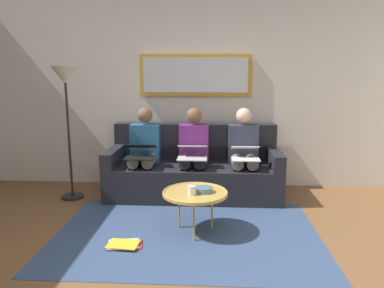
{
  "coord_description": "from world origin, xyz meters",
  "views": [
    {
      "loc": [
        -0.24,
        2.53,
        1.56
      ],
      "look_at": [
        0.0,
        -1.7,
        0.75
      ],
      "focal_mm": 34.05,
      "sensor_mm": 36.0,
      "label": 1
    }
  ],
  "objects_px": {
    "coffee_table": "(195,193)",
    "person_middle": "(194,150)",
    "cup": "(191,190)",
    "person_right": "(144,149)",
    "framed_mirror": "(195,75)",
    "couch": "(194,171)",
    "standing_lamp": "(66,90)",
    "laptop_white": "(245,153)",
    "bowl": "(204,190)",
    "laptop_silver": "(193,152)",
    "magazine_stack": "(124,244)",
    "laptop_black": "(141,151)",
    "person_left": "(244,150)"
  },
  "relations": [
    {
      "from": "coffee_table",
      "to": "person_middle",
      "type": "xyz_separation_m",
      "value": [
        0.08,
        -1.15,
        0.2
      ]
    },
    {
      "from": "cup",
      "to": "person_right",
      "type": "relative_size",
      "value": 0.08
    },
    {
      "from": "framed_mirror",
      "to": "person_right",
      "type": "height_order",
      "value": "framed_mirror"
    },
    {
      "from": "couch",
      "to": "standing_lamp",
      "type": "relative_size",
      "value": 1.33
    },
    {
      "from": "standing_lamp",
      "to": "framed_mirror",
      "type": "bearing_deg",
      "value": -157.06
    },
    {
      "from": "laptop_white",
      "to": "standing_lamp",
      "type": "relative_size",
      "value": 0.22
    },
    {
      "from": "framed_mirror",
      "to": "bowl",
      "type": "height_order",
      "value": "framed_mirror"
    },
    {
      "from": "person_middle",
      "to": "person_right",
      "type": "bearing_deg",
      "value": 0.0
    },
    {
      "from": "laptop_silver",
      "to": "person_right",
      "type": "distance_m",
      "value": 0.68
    },
    {
      "from": "coffee_table",
      "to": "person_middle",
      "type": "height_order",
      "value": "person_middle"
    },
    {
      "from": "bowl",
      "to": "magazine_stack",
      "type": "xyz_separation_m",
      "value": [
        0.72,
        0.35,
        -0.43
      ]
    },
    {
      "from": "standing_lamp",
      "to": "laptop_silver",
      "type": "bearing_deg",
      "value": 178.55
    },
    {
      "from": "person_right",
      "to": "bowl",
      "type": "bearing_deg",
      "value": 125.02
    },
    {
      "from": "cup",
      "to": "laptop_white",
      "type": "bearing_deg",
      "value": -120.72
    },
    {
      "from": "couch",
      "to": "cup",
      "type": "relative_size",
      "value": 24.44
    },
    {
      "from": "person_middle",
      "to": "laptop_black",
      "type": "relative_size",
      "value": 2.97
    },
    {
      "from": "cup",
      "to": "person_left",
      "type": "xyz_separation_m",
      "value": [
        -0.59,
        -1.24,
        0.14
      ]
    },
    {
      "from": "person_left",
      "to": "magazine_stack",
      "type": "relative_size",
      "value": 3.37
    },
    {
      "from": "laptop_silver",
      "to": "magazine_stack",
      "type": "height_order",
      "value": "laptop_silver"
    },
    {
      "from": "framed_mirror",
      "to": "coffee_table",
      "type": "xyz_separation_m",
      "value": [
        -0.08,
        1.61,
        -1.14
      ]
    },
    {
      "from": "couch",
      "to": "person_right",
      "type": "height_order",
      "value": "person_right"
    },
    {
      "from": "person_middle",
      "to": "laptop_silver",
      "type": "xyz_separation_m",
      "value": [
        0.0,
        0.24,
        0.02
      ]
    },
    {
      "from": "laptop_white",
      "to": "magazine_stack",
      "type": "height_order",
      "value": "laptop_white"
    },
    {
      "from": "couch",
      "to": "bowl",
      "type": "height_order",
      "value": "couch"
    },
    {
      "from": "person_middle",
      "to": "coffee_table",
      "type": "bearing_deg",
      "value": 93.81
    },
    {
      "from": "framed_mirror",
      "to": "person_middle",
      "type": "relative_size",
      "value": 1.33
    },
    {
      "from": "person_middle",
      "to": "person_right",
      "type": "height_order",
      "value": "same"
    },
    {
      "from": "couch",
      "to": "person_middle",
      "type": "height_order",
      "value": "person_middle"
    },
    {
      "from": "cup",
      "to": "laptop_black",
      "type": "bearing_deg",
      "value": -55.73
    },
    {
      "from": "bowl",
      "to": "person_left",
      "type": "distance_m",
      "value": 1.25
    },
    {
      "from": "framed_mirror",
      "to": "laptop_silver",
      "type": "relative_size",
      "value": 4.06
    },
    {
      "from": "laptop_black",
      "to": "laptop_white",
      "type": "bearing_deg",
      "value": 179.71
    },
    {
      "from": "cup",
      "to": "standing_lamp",
      "type": "height_order",
      "value": "standing_lamp"
    },
    {
      "from": "framed_mirror",
      "to": "magazine_stack",
      "type": "height_order",
      "value": "framed_mirror"
    },
    {
      "from": "coffee_table",
      "to": "person_right",
      "type": "xyz_separation_m",
      "value": [
        0.72,
        -1.15,
        0.2
      ]
    },
    {
      "from": "bowl",
      "to": "person_left",
      "type": "xyz_separation_m",
      "value": [
        -0.48,
        -1.15,
        0.16
      ]
    },
    {
      "from": "magazine_stack",
      "to": "standing_lamp",
      "type": "xyz_separation_m",
      "value": [
        0.99,
        -1.3,
        1.35
      ]
    },
    {
      "from": "person_right",
      "to": "laptop_black",
      "type": "xyz_separation_m",
      "value": [
        0.0,
        0.23,
        0.02
      ]
    },
    {
      "from": "person_right",
      "to": "framed_mirror",
      "type": "bearing_deg",
      "value": -144.47
    },
    {
      "from": "coffee_table",
      "to": "laptop_black",
      "type": "distance_m",
      "value": 1.18
    },
    {
      "from": "laptop_black",
      "to": "standing_lamp",
      "type": "relative_size",
      "value": 0.23
    },
    {
      "from": "laptop_white",
      "to": "cup",
      "type": "bearing_deg",
      "value": 59.28
    },
    {
      "from": "person_middle",
      "to": "laptop_black",
      "type": "bearing_deg",
      "value": 19.91
    },
    {
      "from": "laptop_silver",
      "to": "standing_lamp",
      "type": "bearing_deg",
      "value": -1.45
    },
    {
      "from": "coffee_table",
      "to": "framed_mirror",
      "type": "bearing_deg",
      "value": -87.27
    },
    {
      "from": "laptop_silver",
      "to": "laptop_black",
      "type": "xyz_separation_m",
      "value": [
        0.64,
        -0.01,
        -0.0
      ]
    },
    {
      "from": "magazine_stack",
      "to": "standing_lamp",
      "type": "distance_m",
      "value": 2.12
    },
    {
      "from": "person_left",
      "to": "couch",
      "type": "bearing_deg",
      "value": -6.13
    },
    {
      "from": "laptop_black",
      "to": "standing_lamp",
      "type": "xyz_separation_m",
      "value": [
        0.91,
        -0.03,
        0.74
      ]
    },
    {
      "from": "framed_mirror",
      "to": "standing_lamp",
      "type": "height_order",
      "value": "framed_mirror"
    }
  ]
}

